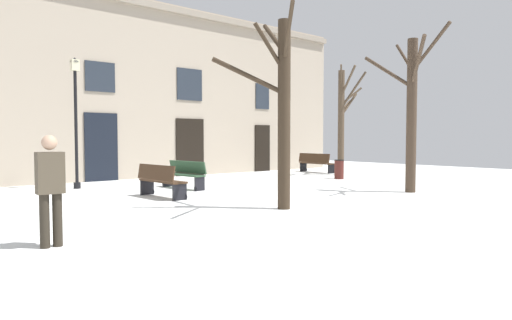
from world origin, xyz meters
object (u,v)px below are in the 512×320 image
object	(u,v)px
streetlamp	(76,109)
bench_facing_shops	(184,174)
tree_left_of_center	(342,118)
tree_near_facade	(282,106)
litter_bin	(339,169)
bench_by_litter_bin	(161,181)
tree_center	(411,107)
bench_back_to_back_right	(316,163)
person_by_shop_door	(50,185)

from	to	relation	value
streetlamp	bench_facing_shops	distance (m)	4.07
tree_left_of_center	streetlamp	world-z (taller)	tree_left_of_center
tree_near_facade	bench_facing_shops	world-z (taller)	tree_near_facade
litter_bin	bench_by_litter_bin	distance (m)	8.21
tree_center	litter_bin	distance (m)	5.09
tree_center	streetlamp	bearing A→B (deg)	134.79
tree_left_of_center	streetlamp	xyz separation A→B (m)	(-10.98, 1.97, 0.02)
bench_by_litter_bin	bench_back_to_back_right	bearing A→B (deg)	-75.47
tree_left_of_center	bench_facing_shops	world-z (taller)	tree_left_of_center
bench_back_to_back_right	bench_by_litter_bin	world-z (taller)	bench_back_to_back_right
tree_center	tree_near_facade	world-z (taller)	tree_center
tree_near_facade	bench_by_litter_bin	world-z (taller)	tree_near_facade
tree_near_facade	litter_bin	bearing A→B (deg)	30.22
bench_back_to_back_right	bench_by_litter_bin	size ratio (longest dim) A/B	1.07
tree_left_of_center	bench_by_litter_bin	bearing A→B (deg)	-169.87
tree_left_of_center	tree_near_facade	bearing A→B (deg)	-148.52
tree_center	person_by_shop_door	world-z (taller)	tree_center
tree_near_facade	bench_facing_shops	bearing A→B (deg)	84.95
tree_center	litter_bin	bearing A→B (deg)	66.97
tree_near_facade	bench_facing_shops	distance (m)	5.46
tree_left_of_center	litter_bin	distance (m)	3.06
tree_left_of_center	streetlamp	bearing A→B (deg)	169.84
tree_center	bench_by_litter_bin	world-z (taller)	tree_center
tree_near_facade	person_by_shop_door	distance (m)	5.34
streetlamp	litter_bin	xyz separation A→B (m)	(9.23, -3.25, -2.18)
streetlamp	bench_by_litter_bin	distance (m)	4.42
tree_near_facade	streetlamp	size ratio (longest dim) A/B	1.06
litter_bin	bench_by_litter_bin	world-z (taller)	bench_by_litter_bin
streetlamp	tree_center	bearing A→B (deg)	-45.21
bench_back_to_back_right	bench_facing_shops	xyz separation A→B (m)	(-8.38, -1.91, 0.01)
tree_near_facade	tree_left_of_center	bearing A→B (deg)	31.48
litter_bin	bench_by_litter_bin	xyz separation A→B (m)	(-8.19, -0.50, 0.08)
litter_bin	person_by_shop_door	distance (m)	12.93
streetlamp	bench_back_to_back_right	world-z (taller)	streetlamp
bench_by_litter_bin	person_by_shop_door	xyz separation A→B (m)	(-3.91, -4.01, 0.46)
tree_near_facade	litter_bin	xyz separation A→B (m)	(6.99, 4.07, -1.98)
bench_back_to_back_right	tree_left_of_center	bearing A→B (deg)	175.81
bench_back_to_back_right	streetlamp	bearing A→B (deg)	87.50
tree_center	person_by_shop_door	distance (m)	10.44
bench_back_to_back_right	bench_by_litter_bin	distance (m)	10.61
tree_near_facade	streetlamp	world-z (taller)	tree_near_facade
person_by_shop_door	bench_facing_shops	bearing A→B (deg)	-133.74
bench_by_litter_bin	person_by_shop_door	distance (m)	5.62
tree_left_of_center	person_by_shop_door	bearing A→B (deg)	-157.33
litter_bin	person_by_shop_door	size ratio (longest dim) A/B	0.46
bench_facing_shops	tree_center	bearing A→B (deg)	36.75
bench_facing_shops	bench_by_litter_bin	size ratio (longest dim) A/B	1.06
tree_near_facade	bench_back_to_back_right	size ratio (longest dim) A/B	2.32
bench_back_to_back_right	tree_center	bearing A→B (deg)	152.15
tree_left_of_center	bench_facing_shops	bearing A→B (deg)	-178.29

